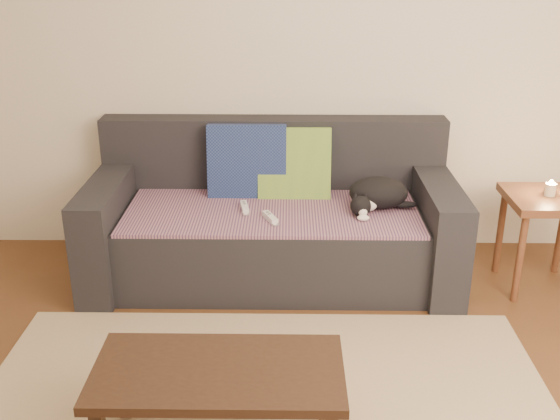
{
  "coord_description": "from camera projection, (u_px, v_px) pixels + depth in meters",
  "views": [
    {
      "loc": [
        0.1,
        -1.98,
        1.83
      ],
      "look_at": [
        0.05,
        1.2,
        0.55
      ],
      "focal_mm": 42.0,
      "sensor_mm": 36.0,
      "label": 1
    }
  ],
  "objects": [
    {
      "name": "side_table",
      "position": [
        547.0,
        212.0,
        3.64
      ],
      "size": [
        0.45,
        0.45,
        0.56
      ],
      "color": "brown",
      "rests_on": "ground"
    },
    {
      "name": "wii_remote_b",
      "position": [
        270.0,
        217.0,
        3.58
      ],
      "size": [
        0.09,
        0.15,
        0.03
      ],
      "primitive_type": "cube",
      "rotation": [
        0.0,
        0.0,
        1.97
      ],
      "color": "white",
      "rests_on": "throw_blanket"
    },
    {
      "name": "throw_blanket",
      "position": [
        272.0,
        211.0,
        3.74
      ],
      "size": [
        1.66,
        0.74,
        0.02
      ],
      "primitive_type": "cube",
      "color": "#43284C",
      "rests_on": "sofa"
    },
    {
      "name": "wii_remote_a",
      "position": [
        245.0,
        207.0,
        3.72
      ],
      "size": [
        0.06,
        0.15,
        0.03
      ],
      "primitive_type": "cube",
      "rotation": [
        0.0,
        0.0,
        1.74
      ],
      "color": "white",
      "rests_on": "throw_blanket"
    },
    {
      "name": "cushion_navy",
      "position": [
        247.0,
        164.0,
        3.9
      ],
      "size": [
        0.47,
        0.18,
        0.48
      ],
      "primitive_type": "cube",
      "rotation": [
        -0.13,
        0.0,
        0.0
      ],
      "color": "#12214E",
      "rests_on": "throw_blanket"
    },
    {
      "name": "candle",
      "position": [
        550.0,
        189.0,
        3.59
      ],
      "size": [
        0.06,
        0.06,
        0.09
      ],
      "color": "beige",
      "rests_on": "side_table"
    },
    {
      "name": "cushion_green",
      "position": [
        294.0,
        164.0,
        3.9
      ],
      "size": [
        0.43,
        0.2,
        0.44
      ],
      "primitive_type": "cube",
      "rotation": [
        -0.21,
        0.0,
        0.0
      ],
      "color": "#0C4E3B",
      "rests_on": "throw_blanket"
    },
    {
      "name": "sofa",
      "position": [
        272.0,
        224.0,
        3.87
      ],
      "size": [
        2.1,
        0.94,
        0.87
      ],
      "color": "#232328",
      "rests_on": "ground"
    },
    {
      "name": "coffee_table",
      "position": [
        219.0,
        379.0,
        2.45
      ],
      "size": [
        0.94,
        0.47,
        0.38
      ],
      "color": "black",
      "rests_on": "rug"
    },
    {
      "name": "cat",
      "position": [
        377.0,
        194.0,
        3.72
      ],
      "size": [
        0.42,
        0.39,
        0.18
      ],
      "rotation": [
        0.0,
        0.0,
        0.29
      ],
      "color": "black",
      "rests_on": "throw_blanket"
    },
    {
      "name": "back_wall",
      "position": [
        274.0,
        43.0,
        3.89
      ],
      "size": [
        4.5,
        0.04,
        2.6
      ],
      "primitive_type": "cube",
      "color": "beige",
      "rests_on": "ground"
    }
  ]
}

